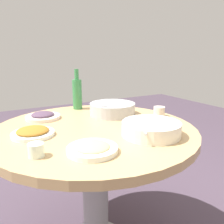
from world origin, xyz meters
The scene contains 9 objects.
round_dining_table centered at (0.00, 0.00, 0.63)m, with size 1.11×1.11×0.77m.
rice_bowl centered at (0.22, 0.18, 0.81)m, with size 0.30×0.30×0.08m.
soup_bowl centered at (0.19, -0.25, 0.81)m, with size 0.29×0.29×0.07m.
dish_eggplant centered at (-0.20, 0.31, 0.79)m, with size 0.21×0.21×0.04m.
dish_stirfry centered at (-0.32, 0.03, 0.79)m, with size 0.21×0.21×0.04m.
dish_noodles centered at (-0.15, -0.29, 0.79)m, with size 0.21×0.21×0.04m.
green_bottle centered at (0.08, 0.45, 0.89)m, with size 0.07×0.07×0.29m.
tea_cup_near centered at (-0.36, -0.22, 0.80)m, with size 0.06×0.06×0.05m, color white.
tea_cup_far centered at (0.46, 0.00, 0.80)m, with size 0.07×0.07×0.06m, color beige.
Camera 1 is at (-0.52, -1.11, 1.17)m, focal length 37.64 mm.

